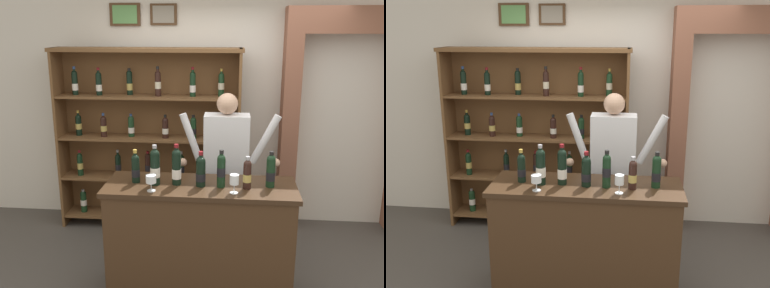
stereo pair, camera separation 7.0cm
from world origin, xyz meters
TOP-DOWN VIEW (x-y plane):
  - back_wall at (-0.00, 1.64)m, footprint 12.00×0.19m
  - wine_shelf at (-0.85, 1.30)m, footprint 2.08×0.35m
  - archway_doorway at (1.34, 1.51)m, footprint 1.43×0.45m
  - tasting_counter at (-0.16, -0.00)m, footprint 1.59×0.56m
  - shopkeeper at (0.04, 0.61)m, footprint 0.97×0.22m
  - tasting_bottle_brunello at (-0.71, 0.01)m, footprint 0.07×0.07m
  - tasting_bottle_grappa at (-0.54, -0.03)m, footprint 0.08×0.08m
  - tasting_bottle_prosecco at (-0.36, -0.01)m, footprint 0.08×0.08m
  - tasting_bottle_rosso at (-0.16, -0.03)m, footprint 0.08×0.08m
  - tasting_bottle_chianti at (0.01, -0.03)m, footprint 0.07×0.07m
  - tasting_bottle_vin_santo at (0.22, -0.05)m, footprint 0.07×0.07m
  - tasting_bottle_riserva at (0.41, 0.01)m, footprint 0.07×0.07m
  - wine_glass_spare at (-0.54, -0.18)m, footprint 0.08×0.08m
  - wine_glass_left at (0.11, -0.16)m, footprint 0.07×0.07m

SIDE VIEW (x-z plane):
  - tasting_counter at x=-0.16m, z-range 0.00..1.01m
  - shopkeeper at x=0.04m, z-range 0.20..1.88m
  - wine_shelf at x=-0.85m, z-range 0.06..2.11m
  - wine_glass_spare at x=-0.54m, z-range 1.03..1.17m
  - wine_glass_left at x=0.11m, z-range 1.04..1.19m
  - tasting_bottle_brunello at x=-0.71m, z-range 0.99..1.27m
  - tasting_bottle_vin_santo at x=0.22m, z-range 1.00..1.27m
  - tasting_bottle_rosso at x=-0.16m, z-range 0.99..1.28m
  - tasting_bottle_riserva at x=0.41m, z-range 1.00..1.30m
  - tasting_bottle_chianti at x=0.01m, z-range 1.00..1.31m
  - tasting_bottle_prosecco at x=-0.36m, z-range 0.99..1.33m
  - tasting_bottle_grappa at x=-0.54m, z-range 0.99..1.33m
  - archway_doorway at x=1.34m, z-range 0.15..2.62m
  - back_wall at x=0.00m, z-range 0.00..3.22m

